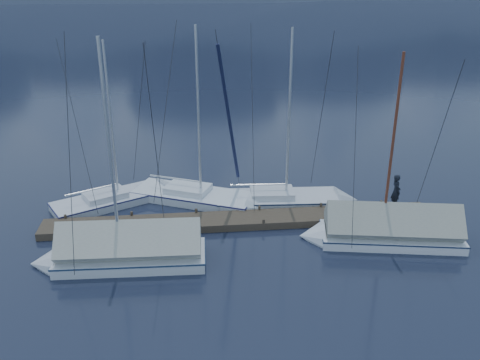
{
  "coord_description": "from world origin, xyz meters",
  "views": [
    {
      "loc": [
        -2.17,
        -18.88,
        10.93
      ],
      "look_at": [
        0.0,
        2.0,
        2.2
      ],
      "focal_mm": 38.0,
      "sensor_mm": 36.0,
      "label": 1
    }
  ],
  "objects_px": {
    "sailboat_open_mid": "(210,200)",
    "person": "(396,191)",
    "sailboat_open_left": "(128,197)",
    "sailboat_covered_near": "(379,232)",
    "sailboat_open_right": "(296,200)",
    "sailboat_covered_far": "(117,253)"
  },
  "relations": [
    {
      "from": "sailboat_open_mid",
      "to": "sailboat_open_right",
      "type": "distance_m",
      "value": 4.31
    },
    {
      "from": "sailboat_open_left",
      "to": "person",
      "type": "distance_m",
      "value": 13.32
    },
    {
      "from": "sailboat_open_left",
      "to": "sailboat_open_mid",
      "type": "xyz_separation_m",
      "value": [
        4.2,
        -0.79,
        0.01
      ]
    },
    {
      "from": "sailboat_covered_near",
      "to": "person",
      "type": "xyz_separation_m",
      "value": [
        1.7,
        2.53,
        0.73
      ]
    },
    {
      "from": "sailboat_open_left",
      "to": "sailboat_covered_near",
      "type": "distance_m",
      "value": 12.51
    },
    {
      "from": "sailboat_open_mid",
      "to": "sailboat_covered_near",
      "type": "height_order",
      "value": "sailboat_open_mid"
    },
    {
      "from": "sailboat_open_mid",
      "to": "sailboat_covered_far",
      "type": "xyz_separation_m",
      "value": [
        -3.98,
        -5.35,
        0.31
      ]
    },
    {
      "from": "sailboat_open_right",
      "to": "person",
      "type": "relative_size",
      "value": 5.64
    },
    {
      "from": "sailboat_open_right",
      "to": "sailboat_covered_far",
      "type": "relative_size",
      "value": 0.97
    },
    {
      "from": "sailboat_open_left",
      "to": "sailboat_covered_far",
      "type": "height_order",
      "value": "sailboat_covered_far"
    },
    {
      "from": "sailboat_open_right",
      "to": "sailboat_covered_near",
      "type": "xyz_separation_m",
      "value": [
        2.77,
        -4.14,
        0.28
      ]
    },
    {
      "from": "sailboat_covered_near",
      "to": "sailboat_open_right",
      "type": "bearing_deg",
      "value": 123.83
    },
    {
      "from": "sailboat_open_left",
      "to": "sailboat_covered_far",
      "type": "bearing_deg",
      "value": -87.95
    },
    {
      "from": "sailboat_open_left",
      "to": "person",
      "type": "xyz_separation_m",
      "value": [
        12.96,
        -2.92,
        1.02
      ]
    },
    {
      "from": "sailboat_open_left",
      "to": "sailboat_open_right",
      "type": "bearing_deg",
      "value": -8.77
    },
    {
      "from": "sailboat_covered_far",
      "to": "person",
      "type": "xyz_separation_m",
      "value": [
        12.74,
        3.22,
        0.7
      ]
    },
    {
      "from": "sailboat_open_mid",
      "to": "person",
      "type": "height_order",
      "value": "sailboat_open_mid"
    },
    {
      "from": "sailboat_open_mid",
      "to": "sailboat_covered_far",
      "type": "bearing_deg",
      "value": -126.69
    },
    {
      "from": "sailboat_open_mid",
      "to": "sailboat_covered_near",
      "type": "relative_size",
      "value": 1.06
    },
    {
      "from": "sailboat_covered_far",
      "to": "person",
      "type": "relative_size",
      "value": 5.83
    },
    {
      "from": "sailboat_open_mid",
      "to": "sailboat_covered_far",
      "type": "height_order",
      "value": "sailboat_covered_far"
    },
    {
      "from": "sailboat_open_mid",
      "to": "person",
      "type": "distance_m",
      "value": 9.07
    }
  ]
}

